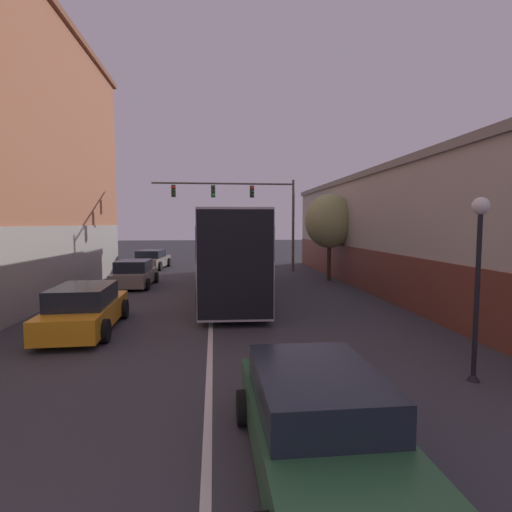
% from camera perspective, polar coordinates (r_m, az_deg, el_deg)
% --- Properties ---
extents(lane_center_line, '(0.14, 42.60, 0.01)m').
position_cam_1_polar(lane_center_line, '(16.10, -6.40, -7.18)').
color(lane_center_line, silver).
rests_on(lane_center_line, ground_plane).
extents(building_right_storefront, '(7.01, 27.55, 5.88)m').
position_cam_1_polar(building_right_storefront, '(21.94, 23.21, 3.65)').
color(building_right_storefront, '#B7B2A3').
rests_on(building_right_storefront, ground_plane).
extents(bus, '(3.10, 12.66, 3.81)m').
position_cam_1_polar(bus, '(18.58, -3.31, 1.04)').
color(bus, '#B7B7BC').
rests_on(bus, ground_plane).
extents(hatchback_foreground, '(2.06, 4.58, 1.32)m').
position_cam_1_polar(hatchback_foreground, '(5.80, 9.11, -22.78)').
color(hatchback_foreground, '#285633').
rests_on(hatchback_foreground, ground_plane).
extents(parked_car_left_near, '(2.07, 4.09, 1.40)m').
position_cam_1_polar(parked_car_left_near, '(21.88, -16.98, -2.49)').
color(parked_car_left_near, slate).
rests_on(parked_car_left_near, ground_plane).
extents(parked_car_left_mid, '(2.10, 4.71, 1.43)m').
position_cam_1_polar(parked_car_left_mid, '(13.41, -23.23, -6.98)').
color(parked_car_left_mid, orange).
rests_on(parked_car_left_mid, ground_plane).
extents(parked_car_left_far, '(2.44, 4.75, 1.38)m').
position_cam_1_polar(parked_car_left_far, '(30.13, -14.68, -0.51)').
color(parked_car_left_far, slate).
rests_on(parked_car_left_far, ground_plane).
extents(traffic_signal_gantry, '(9.57, 0.36, 6.27)m').
position_cam_1_polar(traffic_signal_gantry, '(27.16, -1.49, 7.67)').
color(traffic_signal_gantry, '#514C47').
rests_on(traffic_signal_gantry, ground_plane).
extents(street_lamp, '(0.36, 0.36, 3.83)m').
position_cam_1_polar(street_lamp, '(9.36, 29.16, -1.25)').
color(street_lamp, black).
rests_on(street_lamp, ground_plane).
extents(street_tree_near, '(2.81, 2.53, 4.98)m').
position_cam_1_polar(street_tree_near, '(23.35, 10.45, 4.89)').
color(street_tree_near, '#3D2D1E').
rests_on(street_tree_near, ground_plane).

